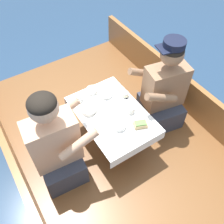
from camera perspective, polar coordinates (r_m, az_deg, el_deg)
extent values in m
plane|color=navy|center=(2.88, -0.70, -8.09)|extent=(60.00, 60.00, 0.00)
cube|color=brown|center=(2.78, -0.72, -6.68)|extent=(1.96, 2.92, 0.26)
cube|color=#936033|center=(2.38, -20.95, -12.15)|extent=(0.06, 2.92, 0.40)
cube|color=#936033|center=(2.95, 15.05, 5.46)|extent=(0.06, 2.92, 0.40)
cylinder|color=#B2B2B7|center=(2.48, 0.00, -3.56)|extent=(0.07, 0.07, 0.39)
cube|color=brown|center=(2.32, 0.00, -0.53)|extent=(0.55, 0.82, 0.02)
cube|color=white|center=(2.31, 0.00, -0.35)|extent=(0.58, 0.85, 0.00)
cube|color=white|center=(2.16, 6.14, -8.49)|extent=(0.58, 0.00, 0.10)
cube|color=white|center=(2.60, -5.05, 4.91)|extent=(0.58, 0.00, 0.10)
cube|color=#333847|center=(2.38, -11.59, -11.53)|extent=(0.40, 0.47, 0.26)
cube|color=tan|center=(2.07, -13.18, -6.49)|extent=(0.42, 0.25, 0.49)
sphere|color=tan|center=(1.76, -15.47, 0.89)|extent=(0.22, 0.22, 0.22)
ellipsoid|color=black|center=(1.72, -15.80, 1.96)|extent=(0.21, 0.21, 0.12)
cylinder|color=tan|center=(2.13, -11.33, -0.06)|extent=(0.34, 0.10, 0.21)
cylinder|color=tan|center=(1.91, -7.57, -7.36)|extent=(0.34, 0.10, 0.21)
cube|color=#333847|center=(2.76, 10.85, 0.46)|extent=(0.44, 0.50, 0.26)
cube|color=#936B4C|center=(2.51, 12.02, 5.79)|extent=(0.43, 0.29, 0.45)
sphere|color=#936B4C|center=(2.27, 13.60, 12.75)|extent=(0.21, 0.21, 0.21)
ellipsoid|color=black|center=(2.24, 13.82, 13.72)|extent=(0.20, 0.20, 0.12)
cylinder|color=#936B4C|center=(2.29, 11.22, 3.23)|extent=(0.34, 0.13, 0.21)
cylinder|color=#936B4C|center=(2.51, 7.21, 8.81)|extent=(0.34, 0.13, 0.21)
cylinder|color=black|center=(2.20, 14.12, 15.00)|extent=(0.19, 0.19, 0.06)
cube|color=black|center=(2.17, 11.80, 13.96)|extent=(0.13, 0.16, 0.01)
cylinder|color=white|center=(2.22, 6.45, -3.25)|extent=(0.19, 0.19, 0.01)
cylinder|color=white|center=(2.26, -1.93, -1.60)|extent=(0.18, 0.18, 0.01)
cube|color=tan|center=(2.21, 6.51, -2.89)|extent=(0.13, 0.11, 0.04)
cube|color=#669347|center=(2.19, 6.56, -2.51)|extent=(0.11, 0.09, 0.01)
cylinder|color=white|center=(2.45, -1.65, 4.24)|extent=(0.15, 0.15, 0.04)
cylinder|color=beige|center=(2.45, -1.66, 4.40)|extent=(0.12, 0.12, 0.02)
cylinder|color=white|center=(2.19, 1.68, -3.20)|extent=(0.11, 0.11, 0.04)
cylinder|color=beige|center=(2.19, 1.69, -3.05)|extent=(0.09, 0.09, 0.02)
cylinder|color=white|center=(2.32, -5.32, 0.56)|extent=(0.15, 0.15, 0.04)
cylinder|color=beige|center=(2.32, -5.34, 0.73)|extent=(0.12, 0.12, 0.02)
cylinder|color=white|center=(2.50, -4.58, 5.00)|extent=(0.11, 0.11, 0.04)
cylinder|color=beige|center=(2.49, -4.60, 5.16)|extent=(0.09, 0.09, 0.02)
cylinder|color=white|center=(2.30, 4.15, 0.53)|extent=(0.07, 0.07, 0.06)
torus|color=white|center=(2.32, 5.08, 1.04)|extent=(0.04, 0.01, 0.04)
cylinder|color=#3D2314|center=(2.29, 4.18, 0.82)|extent=(0.06, 0.06, 0.01)
cylinder|color=white|center=(2.42, -7.74, 3.19)|extent=(0.08, 0.08, 0.06)
torus|color=white|center=(2.43, -6.73, 3.70)|extent=(0.04, 0.01, 0.04)
cylinder|color=#3D2314|center=(2.40, -7.78, 3.51)|extent=(0.07, 0.07, 0.01)
cylinder|color=silver|center=(2.44, 3.03, 4.07)|extent=(0.06, 0.06, 0.05)
cylinder|color=beige|center=(2.44, 3.03, 4.07)|extent=(0.07, 0.07, 0.03)
cube|color=silver|center=(2.11, -1.12, -7.02)|extent=(0.08, 0.16, 0.00)
cube|color=silver|center=(2.30, 1.85, -0.54)|extent=(0.07, 0.16, 0.00)
ellipsoid|color=silver|center=(2.34, 1.42, 0.77)|extent=(0.04, 0.02, 0.01)
cube|color=silver|center=(2.37, -1.91, 1.40)|extent=(0.14, 0.11, 0.00)
cube|color=silver|center=(2.41, 4.44, 2.37)|extent=(0.05, 0.17, 0.00)
cube|color=silver|center=(2.44, 3.18, 3.20)|extent=(0.03, 0.04, 0.00)
cube|color=silver|center=(2.18, 3.56, -4.58)|extent=(0.17, 0.02, 0.00)
ellipsoid|color=silver|center=(2.15, 1.99, -5.31)|extent=(0.04, 0.02, 0.01)
cube|color=silver|center=(2.52, 1.38, 5.06)|extent=(0.14, 0.12, 0.00)
ellipsoid|color=silver|center=(2.56, 1.78, 6.15)|extent=(0.04, 0.02, 0.01)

